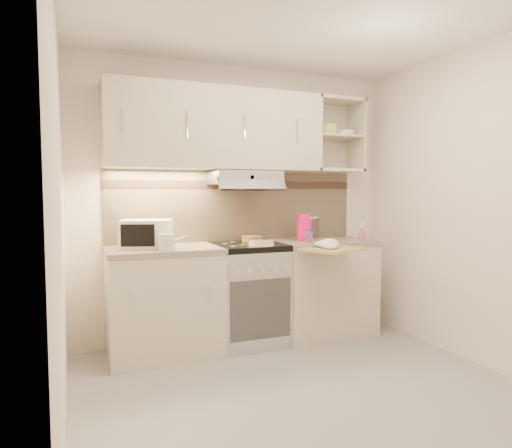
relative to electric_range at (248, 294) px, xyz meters
name	(u,v)px	position (x,y,z in m)	size (l,w,h in m)	color
ground	(307,394)	(0.00, -1.10, -0.45)	(3.00, 3.00, 0.00)	#9B9B9E
room_shell	(285,154)	(0.00, -0.73, 1.18)	(3.04, 2.84, 2.52)	silver
base_cabinet_left	(164,304)	(-0.75, 0.00, -0.02)	(0.90, 0.60, 0.86)	beige
worktop_left	(163,250)	(-0.75, 0.00, 0.43)	(0.92, 0.62, 0.04)	gray
base_cabinet_right	(322,289)	(0.75, 0.00, -0.02)	(0.90, 0.60, 0.86)	beige
worktop_right	(322,242)	(0.75, 0.00, 0.43)	(0.92, 0.62, 0.04)	gray
electric_range	(248,294)	(0.00, 0.00, 0.00)	(0.60, 0.60, 0.90)	#B7B7BC
microwave	(147,234)	(-0.87, 0.04, 0.56)	(0.47, 0.40, 0.23)	silver
watering_can	(168,241)	(-0.75, -0.22, 0.52)	(0.24, 0.12, 0.20)	silver
plate_stack	(261,243)	(0.05, -0.18, 0.47)	(0.21, 0.21, 0.05)	white
bread_loaf	(252,239)	(0.10, 0.16, 0.47)	(0.19, 0.19, 0.05)	#9F8646
pink_pitcher	(304,227)	(0.57, 0.04, 0.58)	(0.14, 0.13, 0.25)	#FF0B6B
glass_jar	(313,227)	(0.76, 0.20, 0.56)	(0.11, 0.11, 0.22)	white
spice_jar	(309,237)	(0.54, -0.13, 0.50)	(0.07, 0.07, 0.10)	silver
spray_bottle	(362,233)	(1.06, -0.18, 0.52)	(0.07, 0.07, 0.19)	pink
cutting_board	(333,249)	(0.59, -0.43, 0.42)	(0.44, 0.40, 0.02)	#A9864A
dish_towel	(331,244)	(0.57, -0.44, 0.47)	(0.28, 0.24, 0.08)	white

